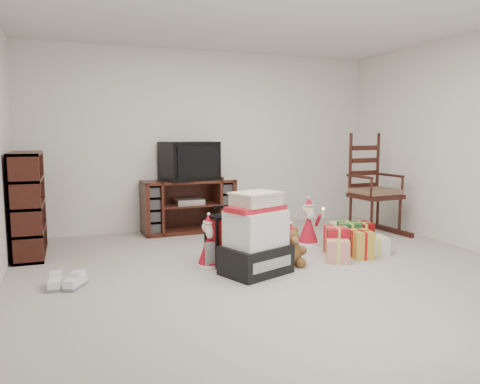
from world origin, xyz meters
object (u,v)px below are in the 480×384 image
object	(u,v)px
bookshelf	(28,206)
teddy_bear	(290,249)
sneaker_pair	(65,283)
gift_pile	(256,239)
red_suitcase	(228,239)
tv_stand	(189,206)
crt_television	(189,161)
mrs_claus_figurine	(209,247)
gift_cluster	(350,241)
santa_figurine	(308,227)
rocking_chair	(372,197)

from	to	relation	value
bookshelf	teddy_bear	size ratio (longest dim) A/B	2.91
teddy_bear	sneaker_pair	size ratio (longest dim) A/B	1.12
sneaker_pair	gift_pile	bearing A→B (deg)	9.06
red_suitcase	teddy_bear	world-z (taller)	red_suitcase
tv_stand	bookshelf	distance (m)	2.06
tv_stand	red_suitcase	xyz separation A→B (m)	(-0.01, -1.71, -0.09)
tv_stand	gift_pile	distance (m)	2.12
tv_stand	sneaker_pair	bearing A→B (deg)	-131.40
gift_pile	crt_television	distance (m)	2.23
tv_stand	crt_television	size ratio (longest dim) A/B	1.57
mrs_claus_figurine	gift_cluster	distance (m)	1.69
santa_figurine	rocking_chair	bearing A→B (deg)	17.10
sneaker_pair	gift_cluster	bearing A→B (deg)	19.10
tv_stand	bookshelf	bearing A→B (deg)	-165.28
teddy_bear	sneaker_pair	xyz separation A→B (m)	(-2.17, 0.05, -0.13)
rocking_chair	gift_cluster	size ratio (longest dim) A/B	1.31
teddy_bear	santa_figurine	distance (m)	0.96
bookshelf	teddy_bear	xyz separation A→B (m)	(2.54, -1.40, -0.38)
mrs_claus_figurine	gift_cluster	world-z (taller)	mrs_claus_figurine
teddy_bear	santa_figurine	world-z (taller)	santa_figurine
red_suitcase	gift_cluster	bearing A→B (deg)	-15.38
santa_figurine	red_suitcase	bearing A→B (deg)	-158.75
gift_pile	santa_figurine	distance (m)	1.36
mrs_claus_figurine	teddy_bear	bearing A→B (deg)	-17.48
teddy_bear	red_suitcase	bearing A→B (deg)	155.28
rocking_chair	sneaker_pair	size ratio (longest dim) A/B	4.01
crt_television	bookshelf	bearing A→B (deg)	-176.65
mrs_claus_figurine	rocking_chair	bearing A→B (deg)	18.13
sneaker_pair	gift_cluster	xyz separation A→B (m)	(3.07, 0.22, 0.08)
tv_stand	mrs_claus_figurine	distance (m)	1.75
sneaker_pair	tv_stand	bearing A→B (deg)	65.37
bookshelf	sneaker_pair	distance (m)	1.49
santa_figurine	tv_stand	bearing A→B (deg)	133.42
sneaker_pair	rocking_chair	bearing A→B (deg)	29.85
gift_pile	tv_stand	bearing A→B (deg)	72.28
gift_pile	santa_figurine	xyz separation A→B (m)	(1.04, 0.87, -0.12)
sneaker_pair	gift_cluster	distance (m)	3.08
tv_stand	gift_cluster	distance (m)	2.27
santa_figurine	mrs_claus_figurine	bearing A→B (deg)	-161.02
sneaker_pair	crt_television	bearing A→B (deg)	65.24
bookshelf	mrs_claus_figurine	xyz separation A→B (m)	(1.75, -1.15, -0.35)
teddy_bear	crt_television	size ratio (longest dim) A/B	0.49
tv_stand	gift_pile	world-z (taller)	gift_pile
red_suitcase	mrs_claus_figurine	world-z (taller)	red_suitcase
tv_stand	rocking_chair	xyz separation A→B (m)	(2.36, -0.89, 0.12)
bookshelf	rocking_chair	bearing A→B (deg)	-4.03
tv_stand	gift_cluster	xyz separation A→B (m)	(1.47, -1.71, -0.23)
rocking_chair	gift_cluster	bearing A→B (deg)	-141.53
sneaker_pair	teddy_bear	bearing A→B (deg)	13.82
rocking_chair	crt_television	world-z (taller)	rocking_chair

